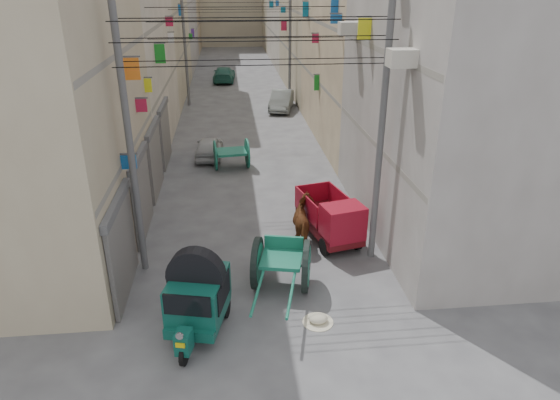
{
  "coord_description": "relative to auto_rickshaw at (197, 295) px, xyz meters",
  "views": [
    {
      "loc": [
        -0.8,
        -7.72,
        8.25
      ],
      "look_at": [
        0.68,
        6.5,
        1.9
      ],
      "focal_mm": 32.0,
      "sensor_mm": 36.0,
      "label": 1
    }
  ],
  "objects": [
    {
      "name": "distant_car_grey",
      "position": [
        4.57,
        23.16,
        -0.4
      ],
      "size": [
        2.18,
        4.1,
        1.28
      ],
      "primitive_type": "imported",
      "rotation": [
        0.0,
        0.0,
        -0.22
      ],
      "color": "slate",
      "rests_on": "ground"
    },
    {
      "name": "auto_rickshaw",
      "position": [
        0.0,
        0.0,
        0.0
      ],
      "size": [
        1.82,
        2.6,
        1.77
      ],
      "rotation": [
        0.0,
        0.0,
        -0.23
      ],
      "color": "black",
      "rests_on": "ground"
    },
    {
      "name": "signboards",
      "position": [
        1.77,
        18.83,
        2.39
      ],
      "size": [
        8.22,
        40.52,
        5.67
      ],
      "color": "#0C678B",
      "rests_on": "ground"
    },
    {
      "name": "building_row_right",
      "position": [
        9.77,
        31.29,
        5.42
      ],
      "size": [
        8.0,
        62.0,
        14.0
      ],
      "color": "#9B9691",
      "rests_on": "ground"
    },
    {
      "name": "overhead_cables",
      "position": [
        1.77,
        11.57,
        5.72
      ],
      "size": [
        7.4,
        22.52,
        1.12
      ],
      "color": "black",
      "rests_on": "ground"
    },
    {
      "name": "tonga_cart",
      "position": [
        2.29,
        1.66,
        -0.25
      ],
      "size": [
        1.99,
        3.58,
        1.53
      ],
      "rotation": [
        0.0,
        0.0,
        -0.23
      ],
      "color": "black",
      "rests_on": "ground"
    },
    {
      "name": "ac_units",
      "position": [
        5.42,
        4.83,
        6.39
      ],
      "size": [
        0.7,
        6.55,
        3.35
      ],
      "color": "#B2ADA0",
      "rests_on": "ground"
    },
    {
      "name": "building_row_left",
      "position": [
        -6.22,
        31.29,
        5.42
      ],
      "size": [
        8.0,
        62.0,
        14.0
      ],
      "color": "tan",
      "rests_on": "ground"
    },
    {
      "name": "horse",
      "position": [
        3.37,
        4.17,
        -0.25
      ],
      "size": [
        0.87,
        1.87,
        1.58
      ],
      "primitive_type": "imported",
      "rotation": [
        0.0,
        0.0,
        3.15
      ],
      "color": "maroon",
      "rests_on": "ground"
    },
    {
      "name": "shutters_left",
      "position": [
        -2.14,
        7.54,
        0.45
      ],
      "size": [
        0.18,
        14.4,
        2.88
      ],
      "color": "#46474B",
      "rests_on": "ground"
    },
    {
      "name": "mini_truck",
      "position": [
        4.29,
        4.14,
        -0.24
      ],
      "size": [
        1.99,
        3.21,
        1.68
      ],
      "rotation": [
        0.0,
        0.0,
        0.24
      ],
      "color": "black",
      "rests_on": "ground"
    },
    {
      "name": "second_cart",
      "position": [
        1.0,
        11.84,
        -0.3
      ],
      "size": [
        1.73,
        1.57,
        1.4
      ],
      "rotation": [
        0.0,
        0.0,
        0.11
      ],
      "color": "#16624B",
      "rests_on": "ground"
    },
    {
      "name": "feed_sack",
      "position": [
        3.06,
        -0.06,
        -0.92
      ],
      "size": [
        0.51,
        0.41,
        0.25
      ],
      "primitive_type": "ellipsoid",
      "color": "beige",
      "rests_on": "ground"
    },
    {
      "name": "utility_poles",
      "position": [
        1.77,
        14.17,
        2.96
      ],
      "size": [
        7.4,
        22.2,
        8.0
      ],
      "color": "#4F5052",
      "rests_on": "ground"
    },
    {
      "name": "distant_car_green",
      "position": [
        0.67,
        33.88,
        -0.42
      ],
      "size": [
        2.02,
        4.42,
        1.25
      ],
      "primitive_type": "imported",
      "rotation": [
        0.0,
        0.0,
        3.08
      ],
      "color": "#20604F",
      "rests_on": "ground"
    },
    {
      "name": "distant_car_white",
      "position": [
        -0.09,
        13.57,
        -0.51
      ],
      "size": [
        1.47,
        3.19,
        1.06
      ],
      "primitive_type": "imported",
      "rotation": [
        0.0,
        0.0,
        3.07
      ],
      "color": "#B5B5B5",
      "rests_on": "ground"
    }
  ]
}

